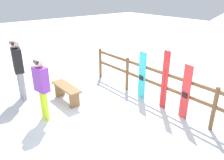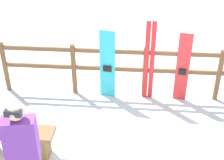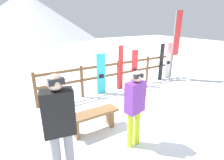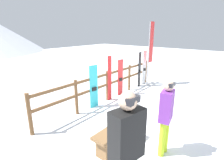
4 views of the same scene
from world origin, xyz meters
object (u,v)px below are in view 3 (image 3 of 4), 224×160
object	(u,v)px
person_black	(60,123)
person_purple	(135,104)
bench	(93,117)
snowboard_cyan	(101,74)
ski_pair_red	(121,68)
rental_flag	(176,38)
snowboard_white	(168,61)
snowboard_black_stripe	(161,62)
snowboard_red	(134,68)

from	to	relation	value
person_black	person_purple	bearing A→B (deg)	2.33
bench	snowboard_cyan	size ratio (longest dim) A/B	0.83
bench	ski_pair_red	xyz separation A→B (m)	(2.02, 1.85, 0.46)
snowboard_cyan	person_purple	bearing A→B (deg)	-105.11
bench	rental_flag	distance (m)	5.04
snowboard_cyan	ski_pair_red	xyz separation A→B (m)	(0.81, 0.00, 0.11)
snowboard_cyan	rental_flag	xyz separation A→B (m)	(3.35, -0.24, 1.05)
bench	person_purple	xyz separation A→B (m)	(0.48, -0.87, 0.58)
person_black	snowboard_cyan	world-z (taller)	person_black
person_black	snowboard_cyan	size ratio (longest dim) A/B	1.26
snowboard_white	person_black	bearing A→B (deg)	-153.27
ski_pair_red	snowboard_black_stripe	distance (m)	2.09
bench	rental_flag	xyz separation A→B (m)	(4.57, 1.61, 1.40)
person_purple	snowboard_red	distance (m)	3.50
person_purple	person_black	distance (m)	1.46
snowboard_red	snowboard_cyan	bearing A→B (deg)	180.00
person_purple	snowboard_red	bearing A→B (deg)	51.14
snowboard_black_stripe	rental_flag	size ratio (longest dim) A/B	0.55
bench	snowboard_black_stripe	bearing A→B (deg)	24.16
ski_pair_red	snowboard_black_stripe	size ratio (longest dim) A/B	1.05
snowboard_cyan	snowboard_white	distance (m)	3.33
snowboard_white	person_purple	bearing A→B (deg)	-146.21
person_purple	snowboard_red	world-z (taller)	person_purple
snowboard_cyan	rental_flag	world-z (taller)	rental_flag
snowboard_black_stripe	snowboard_white	distance (m)	0.42
snowboard_black_stripe	snowboard_red	bearing A→B (deg)	-180.00
person_black	snowboard_white	xyz separation A→B (m)	(5.51, 2.78, -0.26)
bench	person_black	bearing A→B (deg)	-136.30
bench	snowboard_white	distance (m)	4.92
rental_flag	person_purple	bearing A→B (deg)	-148.77
person_black	rental_flag	bearing A→B (deg)	24.62
ski_pair_red	snowboard_cyan	bearing A→B (deg)	-179.75
snowboard_cyan	ski_pair_red	bearing A→B (deg)	0.25
ski_pair_red	rental_flag	distance (m)	2.72
snowboard_red	snowboard_black_stripe	distance (m)	1.45
bench	person_black	world-z (taller)	person_black
person_black	snowboard_red	bearing A→B (deg)	37.33
person_black	snowboard_white	bearing A→B (deg)	26.73
snowboard_white	rental_flag	xyz separation A→B (m)	(0.03, -0.24, 0.97)
ski_pair_red	snowboard_white	bearing A→B (deg)	-0.08
bench	person_purple	size ratio (longest dim) A/B	0.74
snowboard_white	rental_flag	bearing A→B (deg)	-83.60
snowboard_black_stripe	bench	bearing A→B (deg)	-155.84
person_black	ski_pair_red	distance (m)	4.09
rental_flag	bench	bearing A→B (deg)	-160.60
ski_pair_red	snowboard_white	world-z (taller)	ski_pair_red
snowboard_cyan	person_black	bearing A→B (deg)	-128.21
bench	snowboard_red	xyz separation A→B (m)	(2.67, 1.85, 0.35)
ski_pair_red	rental_flag	bearing A→B (deg)	-5.43
ski_pair_red	rental_flag	size ratio (longest dim) A/B	0.57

